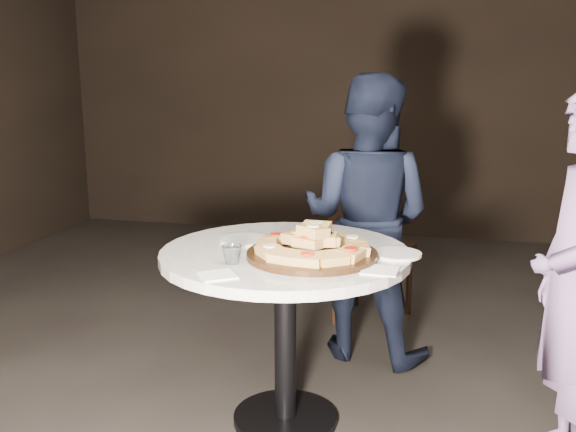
{
  "coord_description": "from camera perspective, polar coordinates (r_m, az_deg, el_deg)",
  "views": [
    {
      "loc": [
        0.42,
        -2.33,
        1.45
      ],
      "look_at": [
        -0.14,
        0.15,
        0.89
      ],
      "focal_mm": 40.0,
      "sensor_mm": 36.0,
      "label": 1
    }
  ],
  "objects": [
    {
      "name": "napkin_near",
      "position": [
        2.27,
        -6.28,
        -5.24
      ],
      "size": [
        0.17,
        0.17,
        0.01
      ],
      "primitive_type": "cube",
      "rotation": [
        0.0,
        0.0,
        0.6
      ],
      "color": "white",
      "rests_on": "table"
    },
    {
      "name": "serving_board",
      "position": [
        2.48,
        2.15,
        -3.44
      ],
      "size": [
        0.54,
        0.54,
        0.02
      ],
      "primitive_type": "cylinder",
      "rotation": [
        0.0,
        0.0,
        -0.06
      ],
      "color": "black",
      "rests_on": "table"
    },
    {
      "name": "water_glass",
      "position": [
        2.4,
        -5.01,
        -3.44
      ],
      "size": [
        0.1,
        0.1,
        0.07
      ],
      "primitive_type": "imported",
      "rotation": [
        0.0,
        0.0,
        0.4
      ],
      "color": "silver",
      "rests_on": "table"
    },
    {
      "name": "chair_far",
      "position": [
        3.74,
        7.18,
        -2.33
      ],
      "size": [
        0.5,
        0.51,
        0.87
      ],
      "rotation": [
        0.0,
        0.0,
        2.89
      ],
      "color": "black",
      "rests_on": "ground"
    },
    {
      "name": "napkin_far",
      "position": [
        2.34,
        8.18,
        -4.8
      ],
      "size": [
        0.14,
        0.14,
        0.01
      ],
      "primitive_type": "cube",
      "rotation": [
        0.0,
        0.0,
        -0.06
      ],
      "color": "white",
      "rests_on": "table"
    },
    {
      "name": "diner_navy",
      "position": [
        3.3,
        6.98,
        -0.23
      ],
      "size": [
        0.82,
        0.71,
        1.46
      ],
      "primitive_type": "imported",
      "rotation": [
        0.0,
        0.0,
        2.9
      ],
      "color": "black",
      "rests_on": "ground"
    },
    {
      "name": "focaccia_pile",
      "position": [
        2.47,
        2.25,
        -2.39
      ],
      "size": [
        0.46,
        0.44,
        0.12
      ],
      "rotation": [
        0.0,
        0.0,
        -0.43
      ],
      "color": "#B78947",
      "rests_on": "serving_board"
    },
    {
      "name": "plate_left",
      "position": [
        2.72,
        -3.88,
        -2.13
      ],
      "size": [
        0.27,
        0.27,
        0.01
      ],
      "primitive_type": "cylinder",
      "rotation": [
        0.0,
        0.0,
        -0.34
      ],
      "color": "white",
      "rests_on": "table"
    },
    {
      "name": "table",
      "position": [
        2.63,
        -0.24,
        -6.01
      ],
      "size": [
        1.05,
        1.05,
        0.76
      ],
      "rotation": [
        0.0,
        0.0,
        0.04
      ],
      "color": "black",
      "rests_on": "ground"
    },
    {
      "name": "plate_right",
      "position": [
        2.55,
        9.66,
        -3.34
      ],
      "size": [
        0.19,
        0.19,
        0.01
      ],
      "primitive_type": "cylinder",
      "rotation": [
        0.0,
        0.0,
        0.02
      ],
      "color": "white",
      "rests_on": "table"
    }
  ]
}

